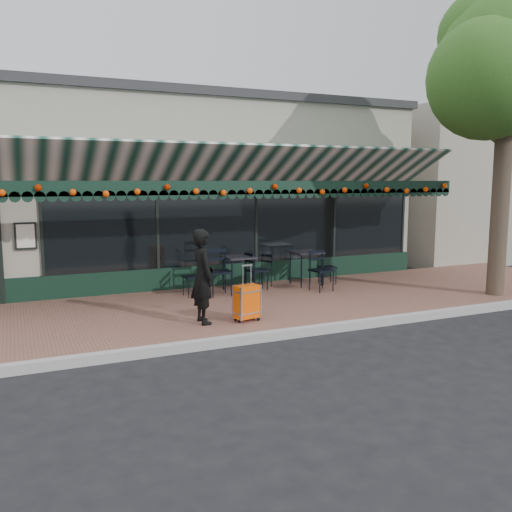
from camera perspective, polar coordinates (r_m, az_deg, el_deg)
name	(u,v)px	position (r m, az deg, el deg)	size (l,w,h in m)	color
ground	(277,338)	(9.14, 2.24, -8.60)	(80.00, 80.00, 0.00)	black
sidewalk	(233,308)	(10.89, -2.47, -5.49)	(18.00, 4.00, 0.15)	brown
curb	(279,335)	(9.05, 2.47, -8.27)	(18.00, 0.16, 0.15)	#9E9E99
restaurant_building	(158,192)	(16.16, -10.28, 6.64)	(12.00, 9.60, 4.50)	gray
neighbor_building_right	(483,186)	(23.18, 22.81, 6.82)	(12.00, 8.00, 4.80)	gray
woman	(203,276)	(9.36, -5.62, -2.14)	(0.60, 0.39, 1.64)	black
suitcase	(247,302)	(9.54, -0.96, -4.90)	(0.48, 0.34, 0.99)	#EE4F07
cafe_table_a	(306,255)	(12.79, 5.29, 0.13)	(0.65, 0.65, 0.81)	black
cafe_table_b	(239,260)	(12.02, -1.83, -0.40)	(0.64, 0.64, 0.79)	black
chair_a_left	(262,270)	(12.62, 0.64, -1.53)	(0.38, 0.38, 0.75)	black
chair_a_right	(327,268)	(13.06, 7.52, -1.22)	(0.39, 0.39, 0.78)	black
chair_a_front	(322,271)	(12.19, 6.91, -1.55)	(0.46, 0.46, 0.91)	black
chair_b_left	(193,277)	(11.65, -6.64, -2.22)	(0.41, 0.41, 0.82)	black
chair_b_right	(257,271)	(12.25, 0.06, -1.55)	(0.43, 0.43, 0.87)	black
chair_b_front	(219,272)	(11.66, -3.90, -1.72)	(0.50, 0.50, 1.00)	black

